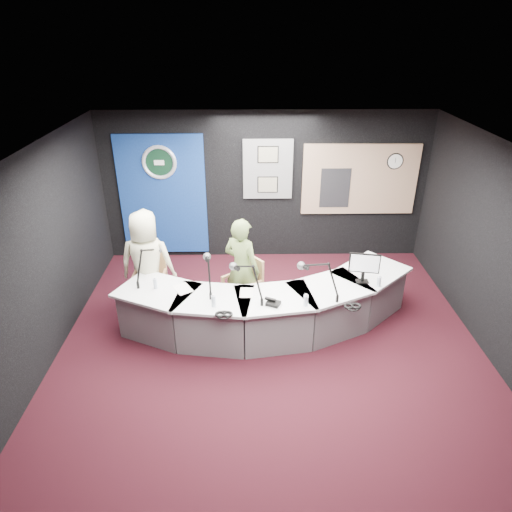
{
  "coord_description": "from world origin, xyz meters",
  "views": [
    {
      "loc": [
        -0.3,
        -5.11,
        4.16
      ],
      "look_at": [
        -0.2,
        0.8,
        1.1
      ],
      "focal_mm": 32.0,
      "sensor_mm": 36.0,
      "label": 1
    }
  ],
  "objects_px": {
    "armchair_right": "(242,289)",
    "person_man": "(147,263)",
    "armchair_left": "(150,282)",
    "person_woman": "(242,269)",
    "broadcast_desk": "(266,307)"
  },
  "relations": [
    {
      "from": "armchair_right",
      "to": "broadcast_desk",
      "type": "bearing_deg",
      "value": 4.94
    },
    {
      "from": "armchair_left",
      "to": "armchair_right",
      "type": "height_order",
      "value": "armchair_left"
    },
    {
      "from": "broadcast_desk",
      "to": "armchair_right",
      "type": "bearing_deg",
      "value": 133.55
    },
    {
      "from": "broadcast_desk",
      "to": "person_woman",
      "type": "bearing_deg",
      "value": 133.55
    },
    {
      "from": "armchair_left",
      "to": "person_woman",
      "type": "relative_size",
      "value": 0.64
    },
    {
      "from": "armchair_left",
      "to": "broadcast_desk",
      "type": "bearing_deg",
      "value": -16.26
    },
    {
      "from": "person_man",
      "to": "armchair_left",
      "type": "bearing_deg",
      "value": 1.24
    },
    {
      "from": "armchair_left",
      "to": "armchair_right",
      "type": "relative_size",
      "value": 1.14
    },
    {
      "from": "broadcast_desk",
      "to": "armchair_left",
      "type": "distance_m",
      "value": 1.89
    },
    {
      "from": "person_man",
      "to": "person_woman",
      "type": "relative_size",
      "value": 1.04
    },
    {
      "from": "armchair_right",
      "to": "person_woman",
      "type": "xyz_separation_m",
      "value": [
        0.0,
        0.0,
        0.36
      ]
    },
    {
      "from": "armchair_right",
      "to": "person_woman",
      "type": "distance_m",
      "value": 0.36
    },
    {
      "from": "armchair_left",
      "to": "person_woman",
      "type": "height_order",
      "value": "person_woman"
    },
    {
      "from": "armchair_right",
      "to": "person_man",
      "type": "xyz_separation_m",
      "value": [
        -1.45,
        0.13,
        0.39
      ]
    },
    {
      "from": "person_man",
      "to": "person_woman",
      "type": "bearing_deg",
      "value": 175.93
    }
  ]
}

